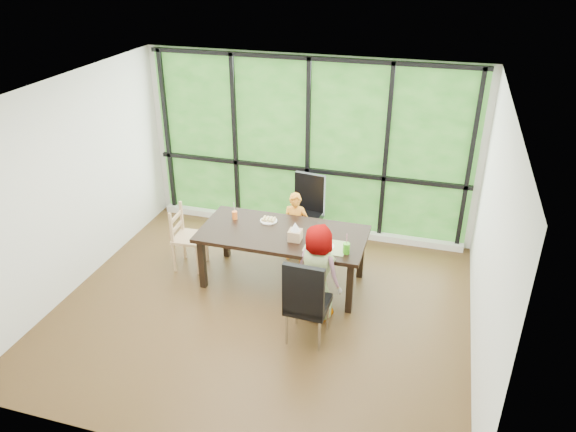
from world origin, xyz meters
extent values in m
plane|color=black|center=(0.00, 0.00, 0.00)|extent=(5.00, 5.00, 0.00)
plane|color=silver|center=(0.00, 2.25, 1.35)|extent=(5.00, 0.00, 5.00)
cube|color=#205317|center=(0.00, 2.23, 1.35)|extent=(4.80, 0.02, 2.65)
cube|color=silver|center=(0.00, 2.15, 0.05)|extent=(4.80, 0.12, 0.10)
cube|color=black|center=(0.08, 0.65, 0.38)|extent=(2.18, 1.10, 0.75)
cube|color=black|center=(0.10, 1.68, 0.54)|extent=(0.52, 0.52, 1.08)
cube|color=black|center=(0.68, -0.37, 0.54)|extent=(0.47, 0.47, 1.08)
cube|color=tan|center=(-1.27, 0.67, 0.45)|extent=(0.43, 0.45, 0.90)
imported|color=orange|center=(0.08, 1.26, 0.51)|extent=(0.38, 0.26, 1.02)
imported|color=slate|center=(0.71, 0.08, 0.61)|extent=(0.70, 0.58, 1.22)
cube|color=tan|center=(0.68, 0.45, 0.75)|extent=(0.50, 0.37, 0.01)
cylinder|color=white|center=(-0.19, 0.89, 0.76)|extent=(0.23, 0.23, 0.01)
cylinder|color=white|center=(0.68, 0.45, 0.76)|extent=(0.23, 0.23, 0.01)
cylinder|color=orange|center=(-0.65, 0.83, 0.81)|extent=(0.07, 0.07, 0.11)
cylinder|color=green|center=(0.96, 0.37, 0.82)|extent=(0.08, 0.08, 0.13)
cube|color=tan|center=(0.28, 0.50, 0.82)|extent=(0.16, 0.16, 0.14)
cylinder|color=white|center=(-0.65, 0.83, 0.90)|extent=(0.01, 0.04, 0.20)
cylinder|color=pink|center=(0.96, 0.37, 0.92)|extent=(0.01, 0.04, 0.20)
cone|color=white|center=(0.28, 0.50, 0.94)|extent=(0.12, 0.12, 0.11)
camera|label=1|loc=(1.86, -5.23, 4.14)|focal=34.07mm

